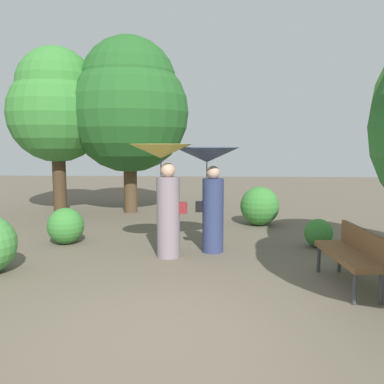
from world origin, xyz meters
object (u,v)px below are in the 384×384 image
Objects in this scene: person_right at (209,177)px; tree_near_left at (56,105)px; park_bench at (353,252)px; tree_mid_left at (129,104)px; person_left at (164,180)px.

tree_near_left is at bearing 49.17° from person_right.
tree_mid_left reaches higher than park_bench.
person_right is at bearing -135.82° from park_bench.
tree_near_left is (-4.36, 4.00, 1.66)m from person_right.
person_left reaches higher than park_bench.
tree_near_left reaches higher than person_right.
person_right is 6.14m from tree_near_left.
tree_near_left is (-3.57, 4.38, 1.70)m from person_left.
tree_mid_left reaches higher than person_left.
person_right is 1.28× the size of park_bench.
park_bench is 9.03m from tree_near_left.
person_left is 0.41× the size of tree_mid_left.
tree_near_left is 2.03m from tree_mid_left.
person_left reaches higher than person_right.
person_right is at bearing -62.38° from person_left.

